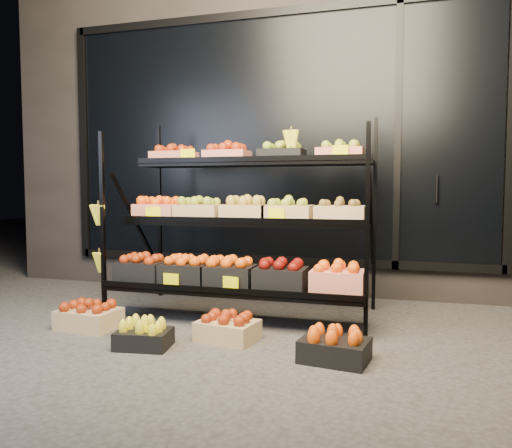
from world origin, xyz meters
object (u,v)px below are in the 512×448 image
(display_rack, at_px, (241,221))
(floor_crate_left, at_px, (89,315))
(floor_crate_midright, at_px, (228,327))
(floor_crate_midleft, at_px, (144,335))

(display_rack, bearing_deg, floor_crate_left, -146.10)
(display_rack, distance_m, floor_crate_midright, 0.96)
(display_rack, relative_size, floor_crate_midleft, 5.80)
(floor_crate_left, height_order, floor_crate_midleft, floor_crate_left)
(floor_crate_midleft, bearing_deg, floor_crate_left, 146.81)
(floor_crate_midright, bearing_deg, floor_crate_left, -169.84)
(display_rack, relative_size, floor_crate_midright, 4.98)
(floor_crate_midleft, bearing_deg, display_rack, 61.42)
(display_rack, height_order, floor_crate_midleft, display_rack)
(floor_crate_midright, bearing_deg, display_rack, 109.33)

